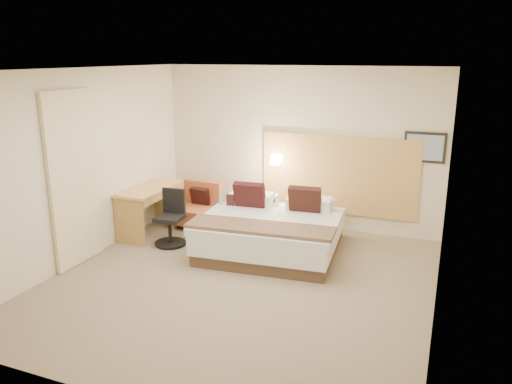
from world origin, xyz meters
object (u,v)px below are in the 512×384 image
at_px(side_table, 225,220).
at_px(desk, 150,197).
at_px(lounge_chair, 197,209).
at_px(desk_chair, 171,222).
at_px(bed, 272,230).

relative_size(side_table, desk, 0.43).
bearing_deg(lounge_chair, desk, -133.37).
xyz_separation_m(side_table, desk, (-1.24, -0.22, 0.32)).
distance_m(side_table, desk_chair, 0.86).
xyz_separation_m(lounge_chair, side_table, (0.69, -0.36, -0.00)).
relative_size(bed, side_table, 3.98).
height_order(side_table, desk_chair, desk_chair).
distance_m(side_table, desk, 1.30).
distance_m(bed, desk, 2.15).
height_order(side_table, desk, desk).
height_order(lounge_chair, side_table, lounge_chair).
height_order(lounge_chair, desk_chair, desk_chair).
bearing_deg(side_table, desk_chair, -140.42).
xyz_separation_m(desk, desk_chair, (0.58, -0.33, -0.26)).
bearing_deg(desk_chair, desk, 150.65).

